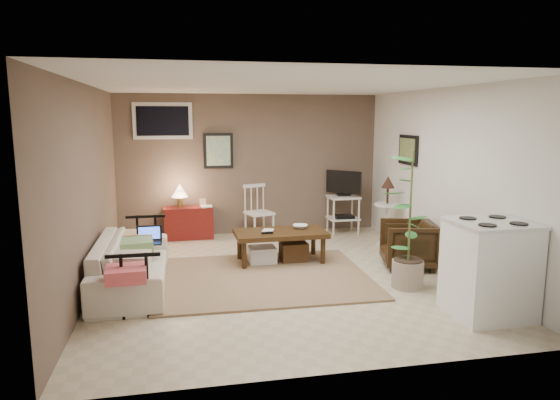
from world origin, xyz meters
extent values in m
plane|color=#C1B293|center=(0.00, 0.00, 0.00)|extent=(5.00, 5.00, 0.00)
cube|color=black|center=(-0.55, 2.48, 1.45)|extent=(0.50, 0.03, 0.60)
cube|color=black|center=(2.23, 1.05, 1.52)|extent=(0.03, 0.60, 0.45)
cube|color=silver|center=(-1.45, 2.48, 1.95)|extent=(0.96, 0.03, 0.60)
cube|color=#8E6D53|center=(-0.21, -0.05, 0.01)|extent=(2.68, 2.16, 0.03)
cube|color=#37200F|center=(0.14, 0.59, 0.42)|extent=(1.27, 0.67, 0.06)
cylinder|color=#37200F|center=(-0.40, 0.34, 0.20)|extent=(0.07, 0.07, 0.40)
cylinder|color=#37200F|center=(0.69, 0.35, 0.20)|extent=(0.07, 0.07, 0.40)
cylinder|color=#37200F|center=(-0.40, 0.82, 0.20)|extent=(0.07, 0.07, 0.40)
cylinder|color=#37200F|center=(0.69, 0.84, 0.20)|extent=(0.07, 0.07, 0.40)
cube|color=black|center=(-0.06, 0.48, 0.47)|extent=(0.16, 0.05, 0.02)
cube|color=#4E2F1C|center=(0.33, 0.59, 0.15)|extent=(0.37, 0.32, 0.27)
cube|color=silver|center=(-0.12, 0.58, 0.13)|extent=(0.37, 0.32, 0.23)
imported|color=beige|center=(-1.80, -0.05, 0.40)|extent=(0.59, 2.02, 0.79)
cube|color=black|center=(-1.61, 0.24, 0.46)|extent=(0.31, 0.21, 0.02)
cube|color=black|center=(-1.61, 0.35, 0.56)|extent=(0.31, 0.02, 0.19)
cube|color=blue|center=(-1.61, 0.34, 0.56)|extent=(0.26, 0.00, 0.16)
cube|color=maroon|center=(-1.08, 2.28, 0.27)|extent=(0.80, 0.36, 0.54)
cylinder|color=#B89346|center=(-1.22, 2.24, 0.62)|extent=(0.09, 0.09, 0.18)
cone|color=#FFE1B7|center=(-1.22, 2.24, 0.82)|extent=(0.27, 0.27, 0.21)
cube|color=tan|center=(-0.84, 2.30, 0.60)|extent=(0.11, 0.02, 0.13)
cube|color=silver|center=(0.08, 2.09, 0.42)|extent=(0.51, 0.51, 0.04)
cylinder|color=silver|center=(-0.03, 1.87, 0.20)|extent=(0.03, 0.03, 0.40)
cylinder|color=silver|center=(0.30, 1.98, 0.20)|extent=(0.03, 0.03, 0.40)
cylinder|color=silver|center=(-0.13, 2.20, 0.20)|extent=(0.03, 0.03, 0.40)
cylinder|color=silver|center=(0.19, 2.31, 0.20)|extent=(0.03, 0.03, 0.40)
cube|color=silver|center=(0.03, 2.26, 0.87)|extent=(0.40, 0.16, 0.06)
cube|color=silver|center=(1.57, 2.14, 0.64)|extent=(0.52, 0.42, 0.04)
cube|color=silver|center=(1.57, 2.14, 0.26)|extent=(0.52, 0.42, 0.03)
cylinder|color=silver|center=(1.35, 1.96, 0.33)|extent=(0.03, 0.03, 0.66)
cylinder|color=silver|center=(1.80, 1.96, 0.33)|extent=(0.03, 0.03, 0.66)
cylinder|color=silver|center=(1.35, 2.32, 0.33)|extent=(0.03, 0.03, 0.66)
cylinder|color=silver|center=(1.80, 2.32, 0.33)|extent=(0.03, 0.03, 0.66)
cube|color=black|center=(1.57, 2.14, 0.69)|extent=(0.24, 0.13, 0.03)
cube|color=black|center=(1.57, 2.14, 0.90)|extent=(0.49, 0.50, 0.39)
cube|color=#CA834E|center=(1.57, 2.14, 0.90)|extent=(0.40, 0.41, 0.32)
cube|color=black|center=(1.57, 2.09, 0.28)|extent=(0.33, 0.24, 0.09)
cylinder|color=silver|center=(1.99, 1.22, 0.02)|extent=(0.29, 0.29, 0.03)
cylinder|color=silver|center=(1.99, 1.22, 0.33)|extent=(0.06, 0.06, 0.62)
cylinder|color=silver|center=(1.99, 1.22, 0.65)|extent=(0.41, 0.41, 0.03)
cylinder|color=black|center=(1.99, 1.22, 0.80)|extent=(0.04, 0.04, 0.27)
cone|color=#311C14|center=(1.99, 1.22, 1.01)|extent=(0.21, 0.21, 0.19)
imported|color=black|center=(1.80, 0.05, 0.35)|extent=(0.78, 0.81, 0.69)
cylinder|color=gray|center=(1.43, -0.71, 0.17)|extent=(0.37, 0.37, 0.33)
cylinder|color=#4C602D|center=(1.43, -0.71, 0.98)|extent=(0.02, 0.02, 1.30)
cube|color=white|center=(1.86, -1.66, 0.48)|extent=(0.74, 0.69, 0.96)
cube|color=silver|center=(1.86, -1.66, 0.97)|extent=(0.77, 0.71, 0.03)
cylinder|color=black|center=(1.69, -1.83, 0.99)|extent=(0.17, 0.17, 0.01)
cylinder|color=black|center=(2.03, -1.83, 0.99)|extent=(0.17, 0.17, 0.01)
cylinder|color=black|center=(1.69, -1.49, 0.99)|extent=(0.17, 0.17, 0.01)
cylinder|color=black|center=(2.03, -1.49, 0.99)|extent=(0.17, 0.17, 0.01)
imported|color=#37200F|center=(0.46, 0.71, 0.56)|extent=(0.22, 0.12, 0.21)
imported|color=#37200F|center=(-0.09, 0.65, 0.55)|extent=(0.14, 0.07, 0.20)
imported|color=#37200F|center=(-0.88, 2.21, 0.66)|extent=(0.18, 0.02, 0.24)
camera|label=1|loc=(-1.19, -6.03, 2.03)|focal=32.00mm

